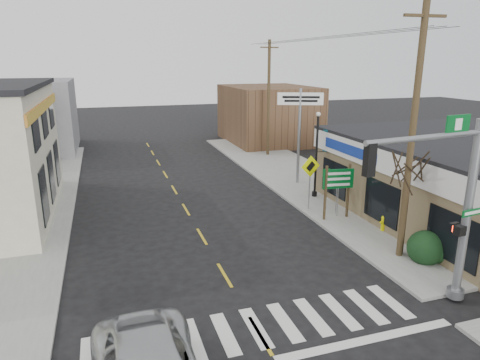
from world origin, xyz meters
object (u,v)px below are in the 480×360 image
object	(u,v)px
guide_sign	(338,184)
bare_tree	(410,160)
traffic_signal_pole	(452,195)
utility_pole_near	(412,133)
dance_center_sign	(300,112)
utility_pole_far	(269,97)
lamp_post	(318,148)
fire_hydrant	(383,222)

from	to	relation	value
guide_sign	bare_tree	size ratio (longest dim) A/B	0.55
traffic_signal_pole	utility_pole_near	bearing A→B (deg)	65.45
guide_sign	dance_center_sign	bearing A→B (deg)	89.79
guide_sign	bare_tree	bearing A→B (deg)	-75.92
guide_sign	utility_pole_far	bearing A→B (deg)	89.79
lamp_post	bare_tree	xyz separation A→B (m)	(-0.28, -8.35, 1.15)
bare_tree	utility_pole_near	size ratio (longest dim) A/B	0.51
fire_hydrant	utility_pole_far	world-z (taller)	utility_pole_far
guide_sign	lamp_post	size ratio (longest dim) A/B	0.56
utility_pole_near	traffic_signal_pole	bearing A→B (deg)	-104.24
lamp_post	utility_pole_near	xyz separation A→B (m)	(-0.43, -8.46, 2.28)
traffic_signal_pole	utility_pole_far	distance (m)	24.06
bare_tree	utility_pole_far	world-z (taller)	utility_pole_far
guide_sign	fire_hydrant	size ratio (longest dim) A/B	3.73
dance_center_sign	utility_pole_near	size ratio (longest dim) A/B	0.61
guide_sign	utility_pole_near	size ratio (longest dim) A/B	0.28
traffic_signal_pole	lamp_post	bearing A→B (deg)	75.62
guide_sign	dance_center_sign	size ratio (longest dim) A/B	0.46
utility_pole_near	utility_pole_far	world-z (taller)	utility_pole_near
dance_center_sign	fire_hydrant	bearing A→B (deg)	-66.40
guide_sign	utility_pole_near	distance (m)	5.82
guide_sign	lamp_post	bearing A→B (deg)	86.81
lamp_post	utility_pole_near	bearing A→B (deg)	-93.20
fire_hydrant	bare_tree	size ratio (longest dim) A/B	0.15
traffic_signal_pole	lamp_post	distance (m)	12.00
fire_hydrant	utility_pole_near	distance (m)	5.54
fire_hydrant	utility_pole_near	bearing A→B (deg)	-111.61
dance_center_sign	bare_tree	distance (m)	11.49
dance_center_sign	utility_pole_far	world-z (taller)	utility_pole_far
lamp_post	bare_tree	world-z (taller)	bare_tree
dance_center_sign	guide_sign	bearing A→B (deg)	-76.79
fire_hydrant	utility_pole_far	xyz separation A→B (m)	(0.99, 17.90, 4.52)
lamp_post	utility_pole_near	distance (m)	8.77
fire_hydrant	utility_pole_far	distance (m)	18.49
dance_center_sign	lamp_post	bearing A→B (deg)	-73.15
guide_sign	utility_pole_far	xyz separation A→B (m)	(2.32, 15.71, 3.08)
guide_sign	lamp_post	distance (m)	3.98
fire_hydrant	utility_pole_far	bearing A→B (deg)	86.84
bare_tree	utility_pole_near	xyz separation A→B (m)	(-0.15, -0.11, 1.13)
bare_tree	utility_pole_far	distance (m)	20.41
lamp_post	utility_pole_near	size ratio (longest dim) A/B	0.50
lamp_post	bare_tree	distance (m)	8.43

